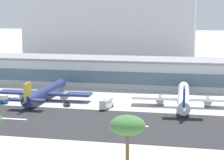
{
  "coord_description": "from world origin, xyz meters",
  "views": [
    {
      "loc": [
        25.22,
        -126.46,
        35.08
      ],
      "look_at": [
        -11.58,
        41.15,
        8.24
      ],
      "focal_mm": 70.98,
      "sensor_mm": 36.0,
      "label": 1
    }
  ],
  "objects": [
    {
      "name": "airliner_navy_tail_gate_2",
      "position": [
        16.71,
        36.33,
        3.31
      ],
      "size": [
        38.83,
        49.79,
        10.39
      ],
      "rotation": [
        0.0,
        0.0,
        1.63
      ],
      "color": "white",
      "rests_on": "ground_plane"
    },
    {
      "name": "runway_strip",
      "position": [
        0.0,
        4.61,
        0.04
      ],
      "size": [
        800.0,
        37.73,
        0.08
      ],
      "primitive_type": "cube",
      "color": "#262628",
      "rests_on": "ground_plane"
    },
    {
      "name": "ground_plane",
      "position": [
        0.0,
        0.0,
        0.0
      ],
      "size": [
        1400.0,
        1400.0,
        0.0
      ],
      "primitive_type": "plane",
      "color": "#B2AFA8"
    },
    {
      "name": "terminal_building",
      "position": [
        -11.98,
        77.63,
        6.55
      ],
      "size": [
        159.47,
        25.05,
        13.09
      ],
      "color": "#B7BABC",
      "rests_on": "ground_plane"
    },
    {
      "name": "service_box_truck_2",
      "position": [
        -52.23,
        27.41,
        1.79
      ],
      "size": [
        6.42,
        4.94,
        3.25
      ],
      "rotation": [
        0.0,
        0.0,
        2.65
      ],
      "color": "#23569E",
      "rests_on": "ground_plane"
    },
    {
      "name": "runway_centreline_dash_3",
      "position": [
        -38.01,
        4.61,
        0.09
      ],
      "size": [
        12.0,
        1.2,
        0.01
      ],
      "primitive_type": "cube",
      "color": "white",
      "rests_on": "runway_strip"
    },
    {
      "name": "airliner_gold_tail_gate_1",
      "position": [
        -37.86,
        35.56,
        3.14
      ],
      "size": [
        37.66,
        47.13,
        9.83
      ],
      "rotation": [
        0.0,
        0.0,
        1.6
      ],
      "color": "navy",
      "rests_on": "ground_plane"
    },
    {
      "name": "distant_hotel_block",
      "position": [
        -42.06,
        170.29,
        23.89
      ],
      "size": [
        116.13,
        27.19,
        47.78
      ],
      "primitive_type": "cube",
      "color": "#BCBCC1",
      "rests_on": "ground_plane"
    },
    {
      "name": "runway_centreline_dash_4",
      "position": [
        1.91,
        4.61,
        0.09
      ],
      "size": [
        12.0,
        1.2,
        0.01
      ],
      "primitive_type": "cube",
      "color": "white",
      "rests_on": "runway_strip"
    },
    {
      "name": "palm_tree_1",
      "position": [
        10.61,
        -46.2,
        13.4
      ],
      "size": [
        6.83,
        6.83,
        15.52
      ],
      "color": "brown",
      "rests_on": "ground_plane"
    },
    {
      "name": "service_baggage_tug_0",
      "position": [
        -25.84,
        27.45,
        1.05
      ],
      "size": [
        3.21,
        3.52,
        2.2
      ],
      "rotation": [
        0.0,
        0.0,
        2.22
      ],
      "color": "#2D3338",
      "rests_on": "ground_plane"
    },
    {
      "name": "service_fuel_truck_1",
      "position": [
        -10.37,
        26.49,
        2.03
      ],
      "size": [
        3.71,
        8.76,
        3.95
      ],
      "rotation": [
        0.0,
        0.0,
        4.59
      ],
      "color": "white",
      "rests_on": "ground_plane"
    }
  ]
}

